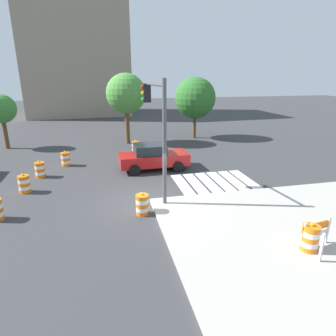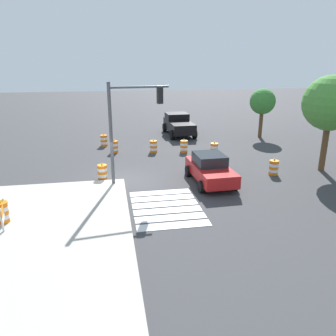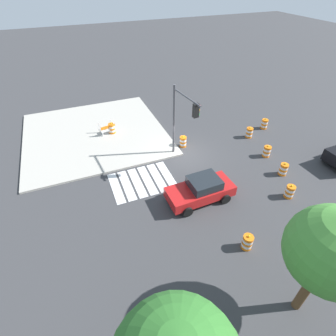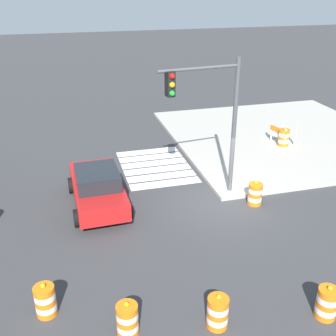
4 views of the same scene
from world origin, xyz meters
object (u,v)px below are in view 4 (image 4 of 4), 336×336
at_px(traffic_barrel_median_far, 255,194).
at_px(sports_car, 97,187).
at_px(traffic_barrel_opposite_curb, 45,301).
at_px(traffic_barrel_far_curb, 218,312).
at_px(traffic_barrel_on_sidewalk, 284,137).
at_px(traffic_barrel_crosswalk_end, 327,303).
at_px(traffic_light_pole, 209,106).
at_px(construction_barricade, 280,133).
at_px(traffic_barrel_median_near, 127,320).

bearing_deg(traffic_barrel_median_far, sports_car, 75.87).
distance_m(sports_car, traffic_barrel_opposite_curb, 5.84).
bearing_deg(traffic_barrel_far_curb, traffic_barrel_on_sidewalk, -36.69).
height_order(traffic_barrel_median_far, traffic_barrel_opposite_curb, same).
xyz_separation_m(traffic_barrel_crosswalk_end, traffic_light_pole, (6.96, 0.88, 3.46)).
bearing_deg(traffic_barrel_opposite_curb, construction_barricade, -52.41).
bearing_deg(traffic_barrel_median_far, traffic_barrel_median_near, 130.56).
relative_size(traffic_barrel_median_near, traffic_barrel_far_curb, 1.00).
height_order(traffic_barrel_on_sidewalk, construction_barricade, traffic_barrel_on_sidewalk).
distance_m(traffic_barrel_opposite_curb, traffic_light_pole, 8.73).
distance_m(traffic_barrel_on_sidewalk, construction_barricade, 0.38).
bearing_deg(construction_barricade, traffic_barrel_far_curb, 144.26).
height_order(traffic_barrel_crosswalk_end, traffic_barrel_median_near, same).
xyz_separation_m(traffic_barrel_median_near, traffic_light_pole, (6.16, -4.32, 3.46)).
bearing_deg(traffic_barrel_opposite_curb, traffic_barrel_on_sidewalk, -53.52).
xyz_separation_m(traffic_barrel_far_curb, traffic_light_pole, (6.51, -2.03, 3.46)).
bearing_deg(traffic_barrel_crosswalk_end, traffic_barrel_opposite_curb, 74.24).
height_order(sports_car, traffic_barrel_median_near, sports_car).
bearing_deg(construction_barricade, traffic_barrel_crosswalk_end, 156.48).
distance_m(traffic_barrel_on_sidewalk, traffic_light_pole, 7.87).
relative_size(sports_car, traffic_barrel_far_curb, 4.26).
relative_size(traffic_barrel_on_sidewalk, traffic_light_pole, 0.19).
height_order(traffic_barrel_median_near, traffic_light_pole, traffic_light_pole).
bearing_deg(traffic_barrel_median_near, traffic_barrel_opposite_curb, 58.42).
height_order(traffic_barrel_far_curb, traffic_light_pole, traffic_light_pole).
relative_size(sports_car, traffic_barrel_opposite_curb, 4.26).
xyz_separation_m(sports_car, traffic_barrel_opposite_curb, (-5.48, 1.99, -0.36)).
bearing_deg(traffic_barrel_crosswalk_end, traffic_barrel_on_sidewalk, -24.25).
xyz_separation_m(traffic_barrel_median_near, construction_barricade, (10.60, -10.17, 0.27)).
bearing_deg(traffic_light_pole, traffic_barrel_opposite_curb, 127.93).
height_order(traffic_barrel_median_near, traffic_barrel_far_curb, same).
distance_m(traffic_barrel_far_curb, traffic_light_pole, 7.65).
bearing_deg(traffic_barrel_on_sidewalk, traffic_barrel_crosswalk_end, 155.75).
relative_size(traffic_barrel_median_far, traffic_barrel_on_sidewalk, 1.00).
distance_m(sports_car, traffic_light_pole, 5.35).
bearing_deg(traffic_barrel_crosswalk_end, traffic_barrel_far_curb, 81.25).
height_order(traffic_barrel_median_far, traffic_light_pole, traffic_light_pole).
bearing_deg(traffic_barrel_median_near, traffic_light_pole, -35.07).
distance_m(traffic_barrel_median_near, traffic_barrel_median_far, 7.97).
distance_m(traffic_barrel_median_near, traffic_barrel_opposite_curb, 2.35).
bearing_deg(traffic_barrel_median_far, construction_barricade, -37.23).
bearing_deg(traffic_barrel_median_near, traffic_barrel_far_curb, -98.83).
bearing_deg(traffic_barrel_median_near, construction_barricade, -43.82).
bearing_deg(construction_barricade, traffic_light_pole, 127.21).
relative_size(traffic_barrel_crosswalk_end, traffic_light_pole, 0.19).
xyz_separation_m(traffic_barrel_opposite_curb, traffic_light_pole, (4.93, -6.32, 3.46)).
relative_size(sports_car, traffic_light_pole, 0.79).
bearing_deg(traffic_barrel_on_sidewalk, sports_car, 109.10).
bearing_deg(traffic_barrel_opposite_curb, traffic_barrel_median_far, -63.86).
bearing_deg(traffic_barrel_far_curb, traffic_barrel_opposite_curb, 69.72).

